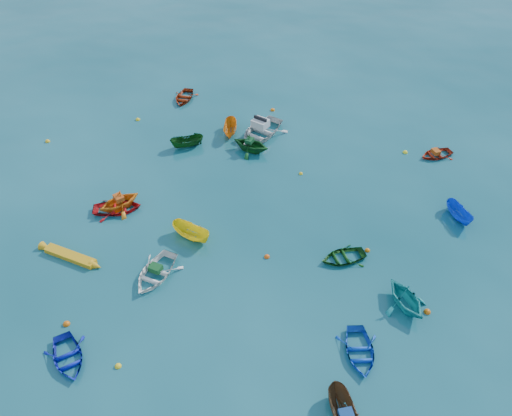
# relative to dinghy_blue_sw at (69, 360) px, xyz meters

# --- Properties ---
(ground) EXTENTS (160.00, 160.00, 0.00)m
(ground) POSITION_rel_dinghy_blue_sw_xyz_m (7.87, 7.00, 0.00)
(ground) COLOR #0A424A
(ground) RESTS_ON ground
(dinghy_blue_sw) EXTENTS (3.43, 3.62, 0.61)m
(dinghy_blue_sw) POSITION_rel_dinghy_blue_sw_xyz_m (0.00, 0.00, 0.00)
(dinghy_blue_sw) COLOR #0D1BAD
(dinghy_blue_sw) RESTS_ON ground
(dinghy_white_near) EXTENTS (3.32, 3.98, 0.71)m
(dinghy_white_near) POSITION_rel_dinghy_blue_sw_xyz_m (2.79, 5.88, 0.00)
(dinghy_white_near) COLOR white
(dinghy_white_near) RESTS_ON ground
(dinghy_blue_se) EXTENTS (2.57, 3.28, 0.62)m
(dinghy_blue_se) POSITION_rel_dinghy_blue_sw_xyz_m (14.36, 2.19, 0.00)
(dinghy_blue_se) COLOR blue
(dinghy_blue_se) RESTS_ON ground
(dinghy_orange_w) EXTENTS (3.66, 3.66, 1.46)m
(dinghy_orange_w) POSITION_rel_dinghy_blue_sw_xyz_m (-1.16, 11.26, 0.00)
(dinghy_orange_w) COLOR orange
(dinghy_orange_w) RESTS_ON ground
(sampan_yellow_mid) EXTENTS (2.99, 2.17, 1.09)m
(sampan_yellow_mid) POSITION_rel_dinghy_blue_sw_xyz_m (4.19, 9.16, 0.00)
(sampan_yellow_mid) COLOR yellow
(sampan_yellow_mid) RESTS_ON ground
(dinghy_green_e) EXTENTS (3.32, 2.92, 0.57)m
(dinghy_green_e) POSITION_rel_dinghy_blue_sw_xyz_m (13.55, 8.56, 0.00)
(dinghy_green_e) COLOR #104612
(dinghy_green_e) RESTS_ON ground
(dinghy_cyan_se) EXTENTS (3.58, 3.73, 1.51)m
(dinghy_cyan_se) POSITION_rel_dinghy_blue_sw_xyz_m (16.86, 5.52, 0.00)
(dinghy_cyan_se) COLOR teal
(dinghy_cyan_se) RESTS_ON ground
(dinghy_red_nw) EXTENTS (3.60, 2.97, 0.65)m
(dinghy_red_nw) POSITION_rel_dinghy_blue_sw_xyz_m (-1.28, 11.05, 0.00)
(dinghy_red_nw) COLOR red
(dinghy_red_nw) RESTS_ON ground
(sampan_orange_n) EXTENTS (1.25, 2.81, 1.06)m
(sampan_orange_n) POSITION_rel_dinghy_blue_sw_xyz_m (4.64, 21.10, 0.00)
(sampan_orange_n) COLOR orange
(sampan_orange_n) RESTS_ON ground
(dinghy_green_n) EXTENTS (3.46, 3.21, 1.49)m
(dinghy_green_n) POSITION_rel_dinghy_blue_sw_xyz_m (6.58, 18.92, 0.00)
(dinghy_green_n) COLOR #13531D
(dinghy_green_n) RESTS_ON ground
(dinghy_red_ne) EXTENTS (3.14, 2.83, 0.54)m
(dinghy_red_ne) POSITION_rel_dinghy_blue_sw_xyz_m (20.54, 20.06, 0.00)
(dinghy_red_ne) COLOR #A5230D
(dinghy_red_ne) RESTS_ON ground
(sampan_blue_far) EXTENTS (1.87, 2.64, 0.96)m
(sampan_blue_far) POSITION_rel_dinghy_blue_sw_xyz_m (21.00, 13.18, 0.00)
(sampan_blue_far) COLOR blue
(sampan_blue_far) RESTS_ON ground
(dinghy_red_far) EXTENTS (2.33, 3.12, 0.62)m
(dinghy_red_far) POSITION_rel_dinghy_blue_sw_xyz_m (-0.34, 25.95, 0.00)
(dinghy_red_far) COLOR #A62E0D
(dinghy_red_far) RESTS_ON ground
(sampan_green_far) EXTENTS (2.77, 2.02, 1.01)m
(sampan_green_far) POSITION_rel_dinghy_blue_sw_xyz_m (1.63, 18.85, 0.00)
(sampan_green_far) COLOR #0F4212
(sampan_green_far) RESTS_ON ground
(kayak_yellow) EXTENTS (4.16, 1.76, 0.42)m
(kayak_yellow) POSITION_rel_dinghy_blue_sw_xyz_m (-2.65, 6.57, 0.00)
(kayak_yellow) COLOR orange
(kayak_yellow) RESTS_ON ground
(motorboat_white) EXTENTS (5.05, 5.64, 1.56)m
(motorboat_white) POSITION_rel_dinghy_blue_sw_xyz_m (7.04, 21.15, 0.00)
(motorboat_white) COLOR silver
(motorboat_white) RESTS_ON ground
(tarp_green_a) EXTENTS (0.84, 0.73, 0.35)m
(tarp_green_a) POSITION_rel_dinghy_blue_sw_xyz_m (2.82, 5.97, 0.53)
(tarp_green_a) COLOR #134D1F
(tarp_green_a) RESTS_ON dinghy_white_near
(tarp_blue_a) EXTENTS (0.75, 0.66, 0.31)m
(tarp_blue_a) POSITION_rel_dinghy_blue_sw_xyz_m (13.60, -1.40, 0.71)
(tarp_blue_a) COLOR navy
(tarp_blue_a) RESTS_ON sampan_brown_mid
(tarp_orange_a) EXTENTS (0.87, 0.87, 0.34)m
(tarp_orange_a) POSITION_rel_dinghy_blue_sw_xyz_m (-1.13, 11.29, 0.90)
(tarp_orange_a) COLOR #C84D14
(tarp_orange_a) RESTS_ON dinghy_orange_w
(tarp_green_b) EXTENTS (0.68, 0.78, 0.32)m
(tarp_green_b) POSITION_rel_dinghy_blue_sw_xyz_m (6.49, 18.95, 0.91)
(tarp_green_b) COLOR #114520
(tarp_green_b) RESTS_ON dinghy_green_n
(tarp_orange_b) EXTENTS (0.72, 0.78, 0.31)m
(tarp_orange_b) POSITION_rel_dinghy_blue_sw_xyz_m (20.45, 20.02, 0.42)
(tarp_orange_b) COLOR #BA4C13
(tarp_orange_b) RESTS_ON dinghy_red_ne
(buoy_or_a) EXTENTS (0.38, 0.38, 0.38)m
(buoy_or_a) POSITION_rel_dinghy_blue_sw_xyz_m (-0.96, 1.99, 0.00)
(buoy_or_a) COLOR #D25C0B
(buoy_or_a) RESTS_ON ground
(buoy_ye_a) EXTENTS (0.33, 0.33, 0.33)m
(buoy_ye_a) POSITION_rel_dinghy_blue_sw_xyz_m (2.57, -0.04, 0.00)
(buoy_ye_a) COLOR yellow
(buoy_ye_a) RESTS_ON ground
(buoy_or_b) EXTENTS (0.38, 0.38, 0.38)m
(buoy_or_b) POSITION_rel_dinghy_blue_sw_xyz_m (18.08, 5.24, 0.00)
(buoy_or_b) COLOR #D45D0B
(buoy_or_b) RESTS_ON ground
(buoy_ye_b) EXTENTS (0.38, 0.38, 0.38)m
(buoy_ye_b) POSITION_rel_dinghy_blue_sw_xyz_m (-9.42, 18.11, 0.00)
(buoy_ye_b) COLOR gold
(buoy_ye_b) RESTS_ON ground
(buoy_or_c) EXTENTS (0.34, 0.34, 0.34)m
(buoy_or_c) POSITION_rel_dinghy_blue_sw_xyz_m (9.03, 8.14, 0.00)
(buoy_or_c) COLOR #E8520C
(buoy_or_c) RESTS_ON ground
(buoy_ye_c) EXTENTS (0.29, 0.29, 0.29)m
(buoy_ye_c) POSITION_rel_dinghy_blue_sw_xyz_m (10.55, 16.53, 0.00)
(buoy_ye_c) COLOR gold
(buoy_ye_c) RESTS_ON ground
(buoy_or_d) EXTENTS (0.32, 0.32, 0.32)m
(buoy_or_d) POSITION_rel_dinghy_blue_sw_xyz_m (15.04, 9.44, 0.00)
(buoy_or_d) COLOR orange
(buoy_or_d) RESTS_ON ground
(buoy_ye_d) EXTENTS (0.37, 0.37, 0.37)m
(buoy_ye_d) POSITION_rel_dinghy_blue_sw_xyz_m (-3.36, 22.11, 0.00)
(buoy_ye_d) COLOR yellow
(buoy_ye_d) RESTS_ON ground
(buoy_or_e) EXTENTS (0.39, 0.39, 0.39)m
(buoy_or_e) POSITION_rel_dinghy_blue_sw_xyz_m (7.62, 25.08, 0.00)
(buoy_or_e) COLOR orange
(buoy_or_e) RESTS_ON ground
(buoy_ye_e) EXTENTS (0.38, 0.38, 0.38)m
(buoy_ye_e) POSITION_rel_dinghy_blue_sw_xyz_m (18.29, 20.19, 0.00)
(buoy_ye_e) COLOR yellow
(buoy_ye_e) RESTS_ON ground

